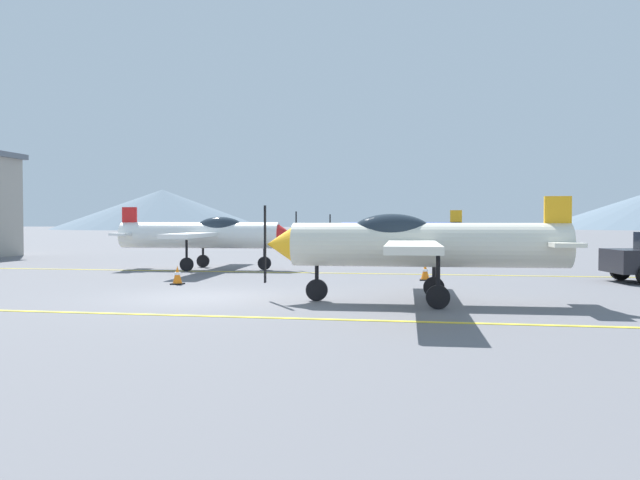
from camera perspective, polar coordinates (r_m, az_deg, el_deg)
ground_plane at (r=16.60m, az=-10.50°, el=-5.13°), size 400.00×400.00×0.00m
apron_line_near at (r=13.78m, az=-14.98°, el=-6.55°), size 80.00×0.16×0.01m
apron_line_far at (r=24.28m, az=-3.88°, el=-2.94°), size 80.00×0.16×0.01m
airplane_near at (r=15.34m, az=8.68°, el=-0.29°), size 7.40×8.52×2.56m
airplane_mid at (r=26.12m, az=-10.26°, el=0.52°), size 7.41×8.54×2.56m
airplane_far at (r=34.50m, az=6.80°, el=0.81°), size 7.47×8.55×2.56m
traffic_cone_front at (r=20.12m, az=-12.79°, el=-3.13°), size 0.36×0.36×0.59m
traffic_cone_side at (r=21.23m, az=9.51°, el=-2.86°), size 0.36×0.36×0.59m
hill_left at (r=168.79m, az=-14.09°, el=2.71°), size 55.06×55.06×10.19m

